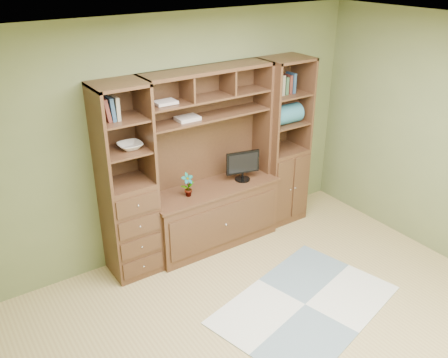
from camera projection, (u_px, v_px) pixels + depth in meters
room at (308, 212)px, 3.66m from camera, size 4.60×4.10×2.64m
center_hutch at (213, 163)px, 5.20m from camera, size 1.54×0.53×2.05m
left_tower at (127, 184)px, 4.73m from camera, size 0.50×0.45×2.05m
right_tower at (282, 143)px, 5.75m from camera, size 0.55×0.45×2.05m
rug at (305, 305)px, 4.63m from camera, size 1.96×1.54×0.01m
monitor at (243, 161)px, 5.39m from camera, size 0.43×0.26×0.49m
orchid at (188, 185)px, 5.07m from camera, size 0.14×0.10×0.27m
magazines at (187, 118)px, 4.91m from camera, size 0.24×0.17×0.04m
bowl at (130, 146)px, 4.59m from camera, size 0.24×0.24×0.06m
blanket_teal at (285, 114)px, 5.53m from camera, size 0.39×0.23×0.23m
blanket_red at (285, 110)px, 5.69m from camera, size 0.40×0.22×0.22m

